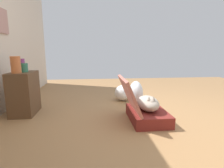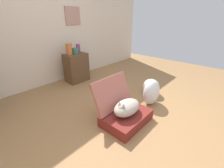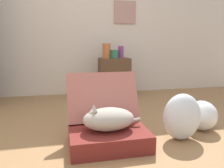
% 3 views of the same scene
% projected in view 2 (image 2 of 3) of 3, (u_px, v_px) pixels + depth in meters
% --- Properties ---
extents(ground_plane, '(7.68, 7.68, 0.00)m').
position_uv_depth(ground_plane, '(126.00, 128.00, 2.03)').
color(ground_plane, '#9E7247').
rests_on(ground_plane, ground).
extents(wall_back, '(6.40, 0.15, 2.60)m').
position_uv_depth(wall_back, '(35.00, 21.00, 2.88)').
color(wall_back, beige).
rests_on(wall_back, ground).
extents(suitcase_base, '(0.67, 0.48, 0.15)m').
position_uv_depth(suitcase_base, '(126.00, 118.00, 2.11)').
color(suitcase_base, maroon).
rests_on(suitcase_base, ground).
extents(suitcase_lid, '(0.67, 0.22, 0.45)m').
position_uv_depth(suitcase_lid, '(113.00, 93.00, 2.15)').
color(suitcase_lid, '#B26356').
rests_on(suitcase_lid, suitcase_base).
extents(cat, '(0.52, 0.28, 0.22)m').
position_uv_depth(cat, '(127.00, 107.00, 2.04)').
color(cat, '#B2A899').
rests_on(cat, suitcase_base).
extents(plastic_bag_white, '(0.36, 0.24, 0.43)m').
position_uv_depth(plastic_bag_white, '(151.00, 92.00, 2.52)').
color(plastic_bag_white, silver).
rests_on(plastic_bag_white, ground).
extents(plastic_bag_clear, '(0.30, 0.32, 0.30)m').
position_uv_depth(plastic_bag_clear, '(151.00, 87.00, 2.87)').
color(plastic_bag_clear, white).
rests_on(plastic_bag_clear, ground).
extents(side_table, '(0.49, 0.32, 0.64)m').
position_uv_depth(side_table, '(77.00, 68.00, 3.41)').
color(side_table, brown).
rests_on(side_table, ground).
extents(vase_tall, '(0.13, 0.13, 0.23)m').
position_uv_depth(vase_tall, '(69.00, 49.00, 3.16)').
color(vase_tall, '#CC6B38').
rests_on(vase_tall, side_table).
extents(vase_short, '(0.09, 0.09, 0.19)m').
position_uv_depth(vase_short, '(78.00, 48.00, 3.35)').
color(vase_short, '#8C387A').
rests_on(vase_short, side_table).
extents(vase_round, '(0.13, 0.13, 0.13)m').
position_uv_depth(vase_round, '(75.00, 51.00, 3.24)').
color(vase_round, '#2D7051').
rests_on(vase_round, side_table).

